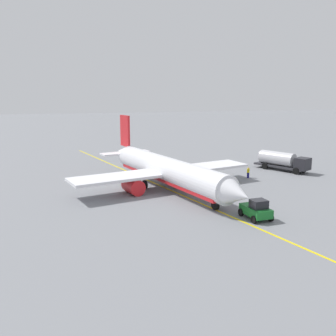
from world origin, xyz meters
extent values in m
plane|color=slate|center=(0.00, 0.00, 0.00)|extent=(400.00, 400.00, 0.00)
cylinder|color=white|center=(0.00, 0.00, 2.73)|extent=(25.91, 9.87, 3.45)
cube|color=red|center=(0.00, 0.00, 1.78)|extent=(24.37, 8.91, 0.97)
cone|color=white|center=(13.91, 3.63, 2.73)|extent=(4.32, 4.12, 3.32)
cone|color=white|center=(-14.61, -3.81, 3.07)|extent=(5.61, 4.11, 2.94)
cube|color=red|center=(-13.91, -3.63, 6.85)|extent=(3.19, 1.16, 5.20)
cube|color=white|center=(-13.91, -3.63, 3.13)|extent=(4.44, 8.73, 0.24)
cube|color=white|center=(-0.97, -0.25, 2.30)|extent=(11.38, 27.05, 0.36)
cylinder|color=red|center=(-1.51, 4.98, 1.05)|extent=(3.63, 2.84, 2.10)
cylinder|color=red|center=(1.12, -5.08, 1.05)|extent=(3.63, 2.84, 2.10)
cylinder|color=#4C4C51|center=(10.43, 2.72, 1.12)|extent=(0.24, 0.24, 1.14)
cylinder|color=black|center=(10.43, 2.72, 0.55)|extent=(1.17, 0.66, 1.10)
cylinder|color=#4C4C51|center=(-2.59, 2.01, 1.12)|extent=(0.24, 0.24, 1.14)
cylinder|color=black|center=(-2.59, 2.01, 0.55)|extent=(1.17, 0.66, 1.10)
cylinder|color=#4C4C51|center=(-1.28, -3.02, 1.12)|extent=(0.24, 0.24, 1.14)
cylinder|color=black|center=(-1.28, -3.02, 0.55)|extent=(1.17, 0.66, 1.10)
cube|color=#2D2D33|center=(-7.45, 22.17, 0.70)|extent=(9.20, 6.35, 0.30)
cube|color=#232328|center=(-3.78, 24.05, 1.65)|extent=(2.87, 3.05, 2.00)
cube|color=black|center=(-2.98, 24.46, 2.05)|extent=(1.05, 1.85, 0.90)
cylinder|color=silver|center=(-7.99, 21.90, 2.00)|extent=(6.61, 4.90, 2.30)
cylinder|color=black|center=(-4.71, 24.98, 0.55)|extent=(1.14, 0.81, 1.10)
cylinder|color=black|center=(-3.57, 22.76, 0.55)|extent=(1.14, 0.81, 1.10)
cylinder|color=black|center=(-9.97, 22.29, 0.55)|extent=(1.14, 0.81, 1.10)
cylinder|color=black|center=(-8.83, 20.06, 0.55)|extent=(1.14, 0.81, 1.10)
cube|color=#196B28|center=(14.41, 5.69, 0.85)|extent=(3.73, 2.25, 0.90)
cube|color=black|center=(14.91, 5.73, 1.75)|extent=(1.51, 1.70, 0.90)
cylinder|color=black|center=(13.18, 4.60, 0.40)|extent=(0.82, 0.36, 0.80)
cylinder|color=black|center=(13.04, 6.60, 0.40)|extent=(0.82, 0.36, 0.80)
cylinder|color=black|center=(15.78, 4.79, 0.40)|extent=(0.82, 0.36, 0.80)
cylinder|color=black|center=(15.63, 6.78, 0.40)|extent=(0.82, 0.36, 0.80)
cube|color=navy|center=(-3.50, 14.08, 0.42)|extent=(0.54, 0.51, 0.85)
cube|color=yellow|center=(-3.50, 14.08, 1.15)|extent=(0.63, 0.59, 0.60)
sphere|color=tan|center=(-3.50, 14.08, 1.59)|extent=(0.24, 0.24, 0.24)
cone|color=#F2590F|center=(14.59, 6.28, 0.28)|extent=(0.50, 0.50, 0.56)
cube|color=yellow|center=(0.00, 0.00, 0.01)|extent=(79.01, 20.87, 0.01)
camera|label=1|loc=(48.80, -13.57, 13.23)|focal=40.21mm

